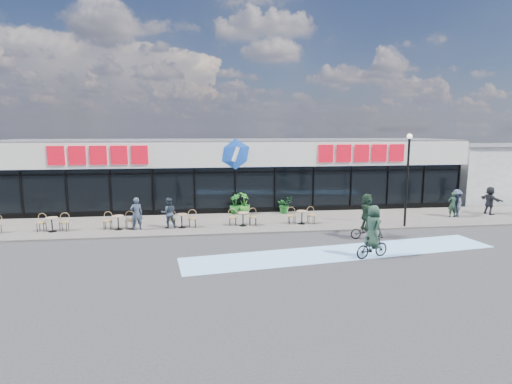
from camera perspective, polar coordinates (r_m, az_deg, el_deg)
ground at (r=18.43m, az=-1.22°, el=-7.73°), size 120.00×120.00×0.00m
sidewalk at (r=22.74m, az=-2.43°, el=-4.38°), size 44.00×5.00×0.10m
bike_lane at (r=17.89m, az=12.31°, el=-8.43°), size 14.17×4.13×0.01m
building at (r=27.70m, az=-3.43°, el=2.81°), size 30.60×6.57×4.75m
neighbour_building at (r=36.42m, az=30.63°, el=2.61°), size 9.20×7.20×4.11m
lamp_post at (r=22.65m, az=20.83°, el=2.73°), size 0.28×0.28×4.97m
bistro_set_1 at (r=23.04m, az=-27.05°, el=-3.90°), size 1.54×0.62×0.90m
bistro_set_2 at (r=22.14m, az=-19.05°, el=-3.89°), size 1.54×0.62×0.90m
bistro_set_3 at (r=21.71m, az=-10.54°, el=-3.79°), size 1.54×0.62×0.90m
bistro_set_4 at (r=21.77m, az=-1.90°, el=-3.61°), size 1.54×0.62×0.90m
bistro_set_5 at (r=22.31m, az=6.51°, el=-3.36°), size 1.54×0.62×0.90m
potted_plant_left at (r=24.72m, az=-2.98°, el=-1.69°), size 1.00×1.00×1.26m
potted_plant_mid at (r=24.66m, az=-1.70°, el=-1.61°), size 0.96×0.96×1.35m
potted_plant_right at (r=25.00m, az=4.09°, el=-1.82°), size 1.20×1.13×1.06m
patron_left at (r=21.64m, az=-16.71°, el=-2.98°), size 0.72×0.58×1.71m
patron_right at (r=21.65m, az=-12.37°, el=-2.92°), size 0.87×0.72×1.63m
pedestrian_a at (r=26.66m, az=26.76°, el=-1.43°), size 0.84×1.18×1.66m
pedestrian_b at (r=28.44m, az=30.41°, el=-1.05°), size 0.73×1.66×1.72m
pedestrian_c at (r=26.46m, az=26.26°, el=-1.62°), size 0.57×0.38×1.52m
cyclist_a at (r=17.21m, az=16.33°, el=-5.96°), size 1.64×0.99×2.23m
cyclist_b at (r=20.11m, az=15.49°, el=-3.51°), size 1.54×1.66×2.24m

